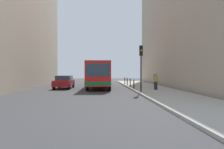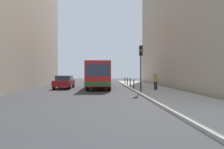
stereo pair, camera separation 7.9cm
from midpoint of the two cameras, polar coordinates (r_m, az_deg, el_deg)
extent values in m
plane|color=#38383A|center=(22.50, -2.77, -4.18)|extent=(80.00, 80.00, 0.00)
cube|color=#ADA89E|center=(23.16, 10.74, -3.87)|extent=(4.40, 40.00, 0.15)
cube|color=#B2A38C|center=(29.49, -26.47, 13.49)|extent=(7.00, 32.00, 16.94)
cube|color=#B2A38C|center=(29.70, 20.73, 14.38)|extent=(7.00, 32.00, 17.91)
cube|color=red|center=(26.47, -3.07, 0.36)|extent=(2.86, 11.08, 2.50)
cube|color=#197238|center=(26.50, -3.07, -1.70)|extent=(2.88, 11.10, 0.36)
cube|color=#2D3D4C|center=(21.00, -3.56, 1.20)|extent=(2.26, 0.13, 1.20)
cube|color=#2D3D4C|center=(26.97, -3.03, 1.11)|extent=(2.83, 9.48, 1.00)
cylinder|color=black|center=(22.61, -0.52, -2.89)|extent=(0.31, 1.01, 1.00)
cylinder|color=black|center=(22.69, -6.24, -2.88)|extent=(0.31, 1.01, 1.00)
cylinder|color=black|center=(30.39, -0.70, -1.94)|extent=(0.31, 1.01, 1.00)
cylinder|color=black|center=(30.46, -4.95, -1.94)|extent=(0.31, 1.01, 1.00)
cube|color=maroon|center=(25.99, -12.04, -2.11)|extent=(1.92, 4.45, 0.64)
cube|color=#2D3D4C|center=(26.11, -11.98, -0.83)|extent=(1.67, 2.51, 0.52)
cylinder|color=black|center=(24.39, -10.78, -3.05)|extent=(0.24, 0.65, 0.64)
cylinder|color=black|center=(24.71, -14.54, -3.02)|extent=(0.24, 0.65, 0.64)
cylinder|color=black|center=(27.35, -9.77, -2.63)|extent=(0.24, 0.65, 0.64)
cylinder|color=black|center=(27.63, -13.14, -2.61)|extent=(0.24, 0.65, 0.64)
cube|color=maroon|center=(35.56, -2.95, -1.32)|extent=(2.14, 4.53, 0.64)
cube|color=#2D3D4C|center=(35.70, -2.94, -0.38)|extent=(1.79, 2.58, 0.52)
cylinder|color=black|center=(34.03, -1.77, -1.95)|extent=(0.27, 0.66, 0.64)
cylinder|color=black|center=(34.16, -4.52, -1.94)|extent=(0.27, 0.66, 0.64)
cylinder|color=black|center=(37.02, -1.51, -1.73)|extent=(0.27, 0.66, 0.64)
cylinder|color=black|center=(37.14, -4.04, -1.72)|extent=(0.27, 0.66, 0.64)
cylinder|color=black|center=(20.01, 7.48, 0.21)|extent=(0.12, 0.12, 3.20)
cube|color=black|center=(20.10, 7.49, 6.06)|extent=(0.28, 0.24, 0.90)
sphere|color=black|center=(20.00, 7.56, 6.90)|extent=(0.16, 0.16, 0.16)
sphere|color=orange|center=(19.97, 7.56, 6.10)|extent=(0.16, 0.16, 0.16)
sphere|color=black|center=(19.95, 7.56, 5.30)|extent=(0.16, 0.16, 0.16)
cylinder|color=black|center=(23.43, 5.69, -2.45)|extent=(0.11, 0.11, 0.95)
cylinder|color=black|center=(26.15, 4.77, -2.11)|extent=(0.11, 0.11, 0.95)
cylinder|color=black|center=(28.87, 4.03, -1.84)|extent=(0.11, 0.11, 0.95)
cylinder|color=black|center=(31.61, 3.41, -1.61)|extent=(0.11, 0.11, 0.95)
cylinder|color=#26262D|center=(22.33, 11.20, -2.81)|extent=(0.32, 0.32, 0.81)
cylinder|color=gold|center=(22.30, 11.21, -0.98)|extent=(0.38, 0.38, 0.62)
sphere|color=tan|center=(22.29, 11.21, 0.10)|extent=(0.22, 0.22, 0.22)
cylinder|color=#26262D|center=(26.49, 11.08, -2.22)|extent=(0.32, 0.32, 0.83)
cylinder|color=navy|center=(26.46, 11.08, -0.63)|extent=(0.38, 0.38, 0.64)
sphere|color=beige|center=(26.45, 11.08, 0.31)|extent=(0.23, 0.23, 0.23)
camera|label=1|loc=(0.04, -89.91, 0.00)|focal=35.80mm
camera|label=2|loc=(0.04, 90.09, 0.00)|focal=35.80mm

